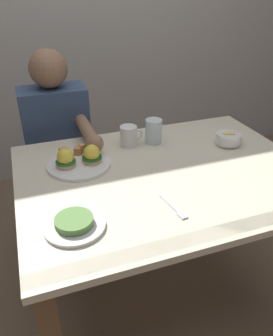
{
  "coord_description": "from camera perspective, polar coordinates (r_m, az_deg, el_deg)",
  "views": [
    {
      "loc": [
        -0.51,
        -1.06,
        1.43
      ],
      "look_at": [
        -0.13,
        0.0,
        0.78
      ],
      "focal_mm": 35.28,
      "sensor_mm": 36.0,
      "label": 1
    }
  ],
  "objects": [
    {
      "name": "side_plate",
      "position": [
        1.08,
        -10.68,
        -9.41
      ],
      "size": [
        0.2,
        0.2,
        0.04
      ],
      "color": "white",
      "rests_on": "dining_table"
    },
    {
      "name": "fruit_bowl",
      "position": [
        1.63,
        15.58,
        4.89
      ],
      "size": [
        0.12,
        0.12,
        0.06
      ],
      "color": "white",
      "rests_on": "dining_table"
    },
    {
      "name": "fork",
      "position": [
        1.15,
        6.49,
        -6.88
      ],
      "size": [
        0.04,
        0.16,
        0.0
      ],
      "color": "silver",
      "rests_on": "dining_table"
    },
    {
      "name": "water_glass_near",
      "position": [
        1.58,
        2.96,
        6.17
      ],
      "size": [
        0.08,
        0.08,
        0.12
      ],
      "color": "silver",
      "rests_on": "dining_table"
    },
    {
      "name": "eggs_benedict_plate",
      "position": [
        1.41,
        -10.0,
        1.4
      ],
      "size": [
        0.27,
        0.27,
        0.09
      ],
      "color": "white",
      "rests_on": "dining_table"
    },
    {
      "name": "coffee_mug",
      "position": [
        1.56,
        -1.3,
        5.67
      ],
      "size": [
        0.11,
        0.08,
        0.09
      ],
      "color": "white",
      "rests_on": "dining_table"
    },
    {
      "name": "diner_person",
      "position": [
        1.84,
        -13.19,
        4.11
      ],
      "size": [
        0.34,
        0.54,
        1.14
      ],
      "color": "#33333D",
      "rests_on": "ground_plane"
    },
    {
      "name": "ground_plane",
      "position": [
        1.86,
        4.11,
        -20.58
      ],
      "size": [
        6.0,
        6.0,
        0.0
      ],
      "primitive_type": "plane",
      "color": "#7F664C"
    },
    {
      "name": "dining_table",
      "position": [
        1.42,
        5.03,
        -4.19
      ],
      "size": [
        1.2,
        0.9,
        0.74
      ],
      "color": "beige",
      "rests_on": "ground_plane"
    }
  ]
}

